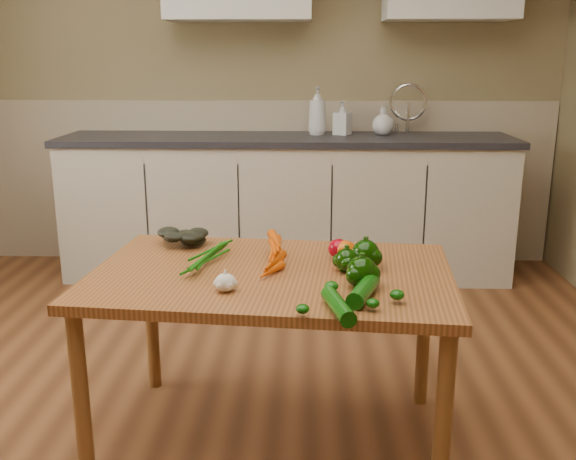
% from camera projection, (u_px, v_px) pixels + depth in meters
% --- Properties ---
extents(room, '(4.04, 5.04, 2.64)m').
position_uv_depth(room, '(203.00, 101.00, 2.01)').
color(room, brown).
rests_on(room, ground).
extents(counter_run, '(2.84, 0.64, 1.14)m').
position_uv_depth(counter_run, '(288.00, 204.00, 4.16)').
color(counter_run, '#BFB59F').
rests_on(counter_run, ground).
extents(table, '(1.31, 0.91, 0.66)m').
position_uv_depth(table, '(272.00, 291.00, 2.24)').
color(table, '#9D592D').
rests_on(table, ground).
extents(soap_bottle_a, '(0.12, 0.13, 0.30)m').
position_uv_depth(soap_bottle_a, '(317.00, 111.00, 4.07)').
color(soap_bottle_a, silver).
rests_on(soap_bottle_a, counter_run).
extents(soap_bottle_b, '(0.13, 0.13, 0.21)m').
position_uv_depth(soap_bottle_b, '(342.00, 118.00, 4.08)').
color(soap_bottle_b, silver).
rests_on(soap_bottle_b, counter_run).
extents(soap_bottle_c, '(0.16, 0.16, 0.18)m').
position_uv_depth(soap_bottle_c, '(383.00, 121.00, 4.08)').
color(soap_bottle_c, silver).
rests_on(soap_bottle_c, counter_run).
extents(carrot_bunch, '(0.25, 0.20, 0.06)m').
position_uv_depth(carrot_bunch, '(252.00, 257.00, 2.28)').
color(carrot_bunch, '#DC4F05').
rests_on(carrot_bunch, table).
extents(leafy_greens, '(0.18, 0.16, 0.09)m').
position_uv_depth(leafy_greens, '(180.00, 236.00, 2.49)').
color(leafy_greens, black).
rests_on(leafy_greens, table).
extents(garlic_bulb, '(0.07, 0.07, 0.06)m').
position_uv_depth(garlic_bulb, '(225.00, 282.00, 2.02)').
color(garlic_bulb, silver).
rests_on(garlic_bulb, table).
extents(pepper_a, '(0.08, 0.08, 0.08)m').
position_uv_depth(pepper_a, '(347.00, 260.00, 2.20)').
color(pepper_a, black).
rests_on(pepper_a, table).
extents(pepper_b, '(0.10, 0.10, 0.10)m').
position_uv_depth(pepper_b, '(366.00, 254.00, 2.24)').
color(pepper_b, black).
rests_on(pepper_b, table).
extents(pepper_c, '(0.10, 0.10, 0.10)m').
position_uv_depth(pepper_c, '(362.00, 272.00, 2.06)').
color(pepper_c, black).
rests_on(pepper_c, table).
extents(tomato_a, '(0.08, 0.08, 0.07)m').
position_uv_depth(tomato_a, '(339.00, 249.00, 2.35)').
color(tomato_a, '#950210').
rests_on(tomato_a, table).
extents(tomato_b, '(0.08, 0.08, 0.07)m').
position_uv_depth(tomato_b, '(345.00, 250.00, 2.34)').
color(tomato_b, '#CC4E05').
rests_on(tomato_b, table).
extents(tomato_c, '(0.08, 0.08, 0.07)m').
position_uv_depth(tomato_c, '(367.00, 253.00, 2.30)').
color(tomato_c, '#CC4E05').
rests_on(tomato_c, table).
extents(zucchini_a, '(0.12, 0.21, 0.06)m').
position_uv_depth(zucchini_a, '(364.00, 290.00, 1.96)').
color(zucchini_a, '#094107').
rests_on(zucchini_a, table).
extents(zucchini_b, '(0.10, 0.22, 0.05)m').
position_uv_depth(zucchini_b, '(338.00, 306.00, 1.84)').
color(zucchini_b, '#094107').
rests_on(zucchini_b, table).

